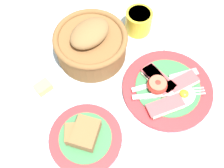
# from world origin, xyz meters

# --- Properties ---
(ground_plane) EXTENTS (3.00, 3.00, 0.00)m
(ground_plane) POSITION_xyz_m (0.00, 0.00, 0.00)
(ground_plane) COLOR #A3BCD1
(breakfast_plate) EXTENTS (0.23, 0.23, 0.04)m
(breakfast_plate) POSITION_xyz_m (0.06, -0.02, 0.01)
(breakfast_plate) COLOR red
(breakfast_plate) RESTS_ON ground_plane
(bread_plate) EXTENTS (0.17, 0.17, 0.05)m
(bread_plate) POSITION_xyz_m (-0.18, -0.04, 0.02)
(bread_plate) COLOR red
(bread_plate) RESTS_ON ground_plane
(sugar_cup) EXTENTS (0.08, 0.08, 0.07)m
(sugar_cup) POSITION_xyz_m (0.10, 0.19, 0.04)
(sugar_cup) COLOR yellow
(sugar_cup) RESTS_ON ground_plane
(bread_basket) EXTENTS (0.20, 0.20, 0.11)m
(bread_basket) POSITION_xyz_m (-0.06, 0.17, 0.05)
(bread_basket) COLOR brown
(bread_basket) RESTS_ON ground_plane
(butter_dish) EXTENTS (0.11, 0.11, 0.03)m
(butter_dish) POSITION_xyz_m (-0.22, 0.13, 0.01)
(butter_dish) COLOR silver
(butter_dish) RESTS_ON ground_plane
(teaspoon_by_saucer) EXTENTS (0.17, 0.12, 0.01)m
(teaspoon_by_saucer) POSITION_xyz_m (-0.09, -0.13, 0.01)
(teaspoon_by_saucer) COLOR silver
(teaspoon_by_saucer) RESTS_ON ground_plane
(teaspoon_near_cup) EXTENTS (0.04, 0.19, 0.01)m
(teaspoon_near_cup) POSITION_xyz_m (0.13, 0.08, 0.01)
(teaspoon_near_cup) COLOR silver
(teaspoon_near_cup) RESTS_ON ground_plane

